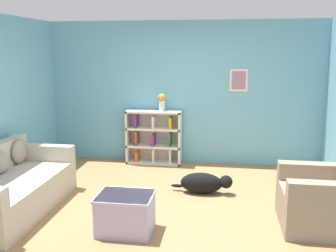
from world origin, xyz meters
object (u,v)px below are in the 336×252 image
(recliner_chair, at_px, (327,197))
(coffee_table, at_px, (125,212))
(couch, at_px, (8,188))
(bookshelf, at_px, (154,137))
(dog, at_px, (204,183))
(vase, at_px, (162,101))

(recliner_chair, height_order, coffee_table, recliner_chair)
(couch, bearing_deg, bookshelf, 58.28)
(couch, relative_size, bookshelf, 1.91)
(recliner_chair, relative_size, coffee_table, 1.70)
(bookshelf, height_order, coffee_table, bookshelf)
(couch, bearing_deg, dog, 21.88)
(bookshelf, distance_m, recliner_chair, 3.37)
(dog, bearing_deg, coffee_table, -121.90)
(bookshelf, distance_m, coffee_table, 2.75)
(dog, xyz_separation_m, vase, (-0.86, 1.37, 1.01))
(vase, bearing_deg, recliner_chair, -43.42)
(recliner_chair, bearing_deg, vase, 136.58)
(couch, xyz_separation_m, dog, (2.49, 1.00, -0.15))
(recliner_chair, distance_m, coffee_table, 2.38)
(couch, height_order, recliner_chair, recliner_chair)
(recliner_chair, relative_size, dog, 1.20)
(couch, bearing_deg, coffee_table, -11.46)
(bookshelf, height_order, recliner_chair, recliner_chair)
(bookshelf, xyz_separation_m, vase, (0.15, -0.02, 0.68))
(coffee_table, xyz_separation_m, vase, (-0.03, 2.71, 0.93))
(vase, bearing_deg, couch, -124.55)
(dog, height_order, vase, vase)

